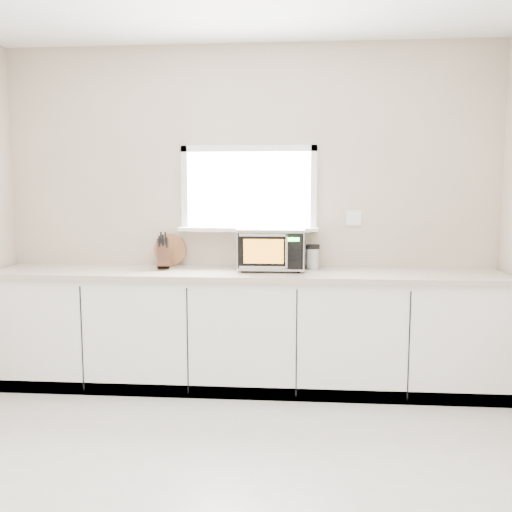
# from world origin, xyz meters

# --- Properties ---
(ground) EXTENTS (4.00, 4.00, 0.00)m
(ground) POSITION_xyz_m (0.00, 0.00, 0.00)
(ground) COLOR beige
(ground) RESTS_ON ground
(back_wall) EXTENTS (4.00, 0.17, 2.70)m
(back_wall) POSITION_xyz_m (0.00, 2.00, 1.36)
(back_wall) COLOR beige
(back_wall) RESTS_ON ground
(cabinets) EXTENTS (3.92, 0.60, 0.88)m
(cabinets) POSITION_xyz_m (0.00, 1.70, 0.44)
(cabinets) COLOR white
(cabinets) RESTS_ON ground
(countertop) EXTENTS (3.92, 0.64, 0.04)m
(countertop) POSITION_xyz_m (0.00, 1.69, 0.90)
(countertop) COLOR #BFB59E
(countertop) RESTS_ON cabinets
(microwave) EXTENTS (0.51, 0.43, 0.33)m
(microwave) POSITION_xyz_m (0.20, 1.78, 1.09)
(microwave) COLOR black
(microwave) RESTS_ON countertop
(knife_block) EXTENTS (0.15, 0.22, 0.30)m
(knife_block) POSITION_xyz_m (-0.66, 1.76, 1.05)
(knife_block) COLOR #422917
(knife_block) RESTS_ON countertop
(cutting_board) EXTENTS (0.27, 0.06, 0.27)m
(cutting_board) POSITION_xyz_m (-0.65, 1.94, 1.05)
(cutting_board) COLOR #945B39
(cutting_board) RESTS_ON countertop
(coffee_grinder) EXTENTS (0.12, 0.12, 0.20)m
(coffee_grinder) POSITION_xyz_m (0.52, 1.86, 1.02)
(coffee_grinder) COLOR #AFB1B6
(coffee_grinder) RESTS_ON countertop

